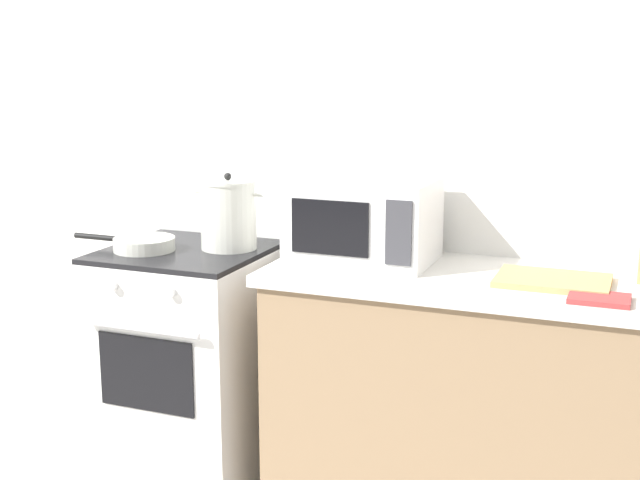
# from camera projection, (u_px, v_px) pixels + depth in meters

# --- Properties ---
(back_wall) EXTENTS (4.40, 0.10, 2.50)m
(back_wall) POSITION_uv_depth(u_px,v_px,m) (377.00, 160.00, 3.28)
(back_wall) COLOR silver
(back_wall) RESTS_ON ground_plane
(lower_cabinet_right) EXTENTS (1.64, 0.56, 0.88)m
(lower_cabinet_right) POSITION_uv_depth(u_px,v_px,m) (509.00, 413.00, 2.91)
(lower_cabinet_right) COLOR #8C7051
(lower_cabinet_right) RESTS_ON ground_plane
(countertop_right) EXTENTS (1.70, 0.60, 0.04)m
(countertop_right) POSITION_uv_depth(u_px,v_px,m) (515.00, 284.00, 2.82)
(countertop_right) COLOR beige
(countertop_right) RESTS_ON lower_cabinet_right
(stove) EXTENTS (0.60, 0.64, 0.92)m
(stove) POSITION_uv_depth(u_px,v_px,m) (189.00, 362.00, 3.34)
(stove) COLOR white
(stove) RESTS_ON ground_plane
(stock_pot) EXTENTS (0.30, 0.22, 0.29)m
(stock_pot) POSITION_uv_depth(u_px,v_px,m) (229.00, 214.00, 3.23)
(stock_pot) COLOR beige
(stock_pot) RESTS_ON stove
(frying_pan) EXTENTS (0.43, 0.23, 0.05)m
(frying_pan) POSITION_uv_depth(u_px,v_px,m) (143.00, 244.00, 3.22)
(frying_pan) COLOR beige
(frying_pan) RESTS_ON stove
(microwave) EXTENTS (0.50, 0.37, 0.30)m
(microwave) POSITION_uv_depth(u_px,v_px,m) (363.00, 220.00, 3.03)
(microwave) COLOR white
(microwave) RESTS_ON countertop_right
(cutting_board) EXTENTS (0.36, 0.26, 0.02)m
(cutting_board) POSITION_uv_depth(u_px,v_px,m) (553.00, 280.00, 2.75)
(cutting_board) COLOR tan
(cutting_board) RESTS_ON countertop_right
(oven_mitt) EXTENTS (0.18, 0.14, 0.02)m
(oven_mitt) POSITION_uv_depth(u_px,v_px,m) (599.00, 299.00, 2.55)
(oven_mitt) COLOR #993333
(oven_mitt) RESTS_ON countertop_right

